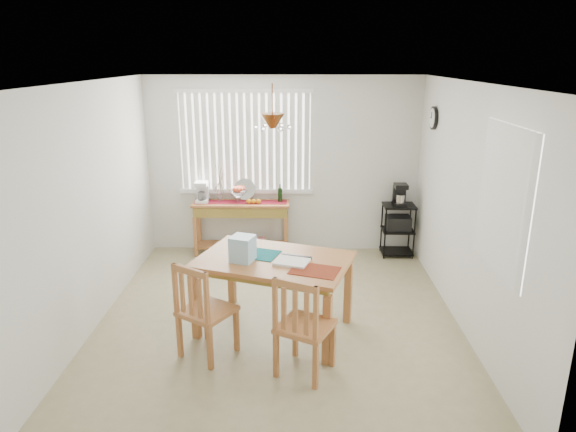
{
  "coord_description": "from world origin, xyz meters",
  "views": [
    {
      "loc": [
        0.19,
        -5.2,
        2.84
      ],
      "look_at": [
        0.1,
        0.55,
        1.05
      ],
      "focal_mm": 32.0,
      "sensor_mm": 36.0,
      "label": 1
    }
  ],
  "objects_px": {
    "dining_table": "(274,267)",
    "chair_left": "(204,311)",
    "wire_cart": "(398,225)",
    "sideboard": "(242,215)",
    "cart_items": "(400,195)",
    "chair_right": "(303,327)"
  },
  "relations": [
    {
      "from": "dining_table",
      "to": "chair_left",
      "type": "height_order",
      "value": "chair_left"
    },
    {
      "from": "dining_table",
      "to": "chair_left",
      "type": "xyz_separation_m",
      "value": [
        -0.66,
        -0.52,
        -0.25
      ]
    },
    {
      "from": "chair_left",
      "to": "wire_cart",
      "type": "bearing_deg",
      "value": 49.0
    },
    {
      "from": "dining_table",
      "to": "chair_left",
      "type": "relative_size",
      "value": 1.79
    },
    {
      "from": "sideboard",
      "to": "wire_cart",
      "type": "bearing_deg",
      "value": -0.76
    },
    {
      "from": "wire_cart",
      "to": "cart_items",
      "type": "xyz_separation_m",
      "value": [
        -0.0,
        0.01,
        0.46
      ]
    },
    {
      "from": "cart_items",
      "to": "chair_right",
      "type": "relative_size",
      "value": 0.32
    },
    {
      "from": "sideboard",
      "to": "chair_left",
      "type": "distance_m",
      "value": 2.79
    },
    {
      "from": "cart_items",
      "to": "chair_right",
      "type": "height_order",
      "value": "cart_items"
    },
    {
      "from": "cart_items",
      "to": "chair_left",
      "type": "height_order",
      "value": "cart_items"
    },
    {
      "from": "wire_cart",
      "to": "dining_table",
      "type": "distance_m",
      "value": 2.84
    },
    {
      "from": "chair_right",
      "to": "wire_cart",
      "type": "bearing_deg",
      "value": 64.73
    },
    {
      "from": "wire_cart",
      "to": "chair_left",
      "type": "bearing_deg",
      "value": -131.0
    },
    {
      "from": "dining_table",
      "to": "chair_left",
      "type": "distance_m",
      "value": 0.87
    },
    {
      "from": "sideboard",
      "to": "chair_left",
      "type": "xyz_separation_m",
      "value": [
        -0.09,
        -2.78,
        -0.11
      ]
    },
    {
      "from": "chair_left",
      "to": "chair_right",
      "type": "xyz_separation_m",
      "value": [
        0.96,
        -0.29,
        0.0
      ]
    },
    {
      "from": "sideboard",
      "to": "chair_right",
      "type": "relative_size",
      "value": 1.41
    },
    {
      "from": "sideboard",
      "to": "wire_cart",
      "type": "height_order",
      "value": "sideboard"
    },
    {
      "from": "sideboard",
      "to": "chair_right",
      "type": "bearing_deg",
      "value": -74.27
    },
    {
      "from": "chair_left",
      "to": "dining_table",
      "type": "bearing_deg",
      "value": 38.55
    },
    {
      "from": "chair_left",
      "to": "chair_right",
      "type": "bearing_deg",
      "value": -17.06
    },
    {
      "from": "sideboard",
      "to": "dining_table",
      "type": "xyz_separation_m",
      "value": [
        0.57,
        -2.26,
        0.14
      ]
    }
  ]
}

